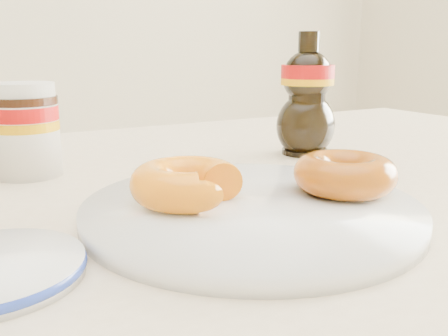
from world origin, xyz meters
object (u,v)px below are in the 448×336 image
dining_table (230,259)px  donut_whole (345,174)px  plate (251,209)px  nutella_jar (25,126)px  donut_bitten (187,183)px  syrup_bottle (307,94)px

dining_table → donut_whole: size_ratio=14.47×
donut_whole → plate: bearing=171.8°
dining_table → nutella_jar: bearing=138.7°
dining_table → donut_bitten: 0.16m
dining_table → donut_bitten: bearing=-140.6°
dining_table → donut_bitten: size_ratio=14.08×
plate → donut_whole: bearing=-8.2°
plate → donut_bitten: bearing=151.0°
donut_whole → nutella_jar: nutella_jar is taller
nutella_jar → plate: bearing=-59.7°
syrup_bottle → plate: bearing=-137.2°
donut_bitten → nutella_jar: (-0.10, 0.23, 0.03)m
dining_table → syrup_bottle: syrup_bottle is taller
plate → syrup_bottle: bearing=42.8°
dining_table → nutella_jar: size_ratio=12.90×
donut_bitten → donut_whole: size_ratio=1.03×
nutella_jar → syrup_bottle: size_ratio=0.64×
nutella_jar → donut_whole: bearing=-47.8°
dining_table → syrup_bottle: 0.27m
donut_whole → donut_bitten: bearing=164.1°
syrup_bottle → donut_bitten: bearing=-147.2°
donut_whole → syrup_bottle: (0.12, 0.21, 0.05)m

